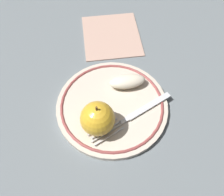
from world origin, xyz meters
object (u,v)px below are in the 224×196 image
plate (112,105)px  fork (134,115)px  apple_red_whole (98,119)px  apple_slice_front (127,81)px  napkin_folded (112,35)px

plate → fork: 0.05m
fork → apple_red_whole: bearing=-13.4°
fork → plate: bearing=-64.8°
apple_slice_front → napkin_folded: 0.17m
apple_red_whole → plate: bearing=62.0°
apple_red_whole → napkin_folded: size_ratio=0.46×
apple_slice_front → napkin_folded: apple_slice_front is taller
plate → fork: bearing=-33.1°
apple_red_whole → fork: bearing=18.3°
fork → napkin_folded: size_ratio=1.08×
apple_slice_front → fork: (0.01, -0.07, -0.01)m
plate → napkin_folded: plate is taller
apple_red_whole → apple_slice_front: (0.06, 0.10, -0.02)m
apple_red_whole → apple_slice_front: apple_red_whole is taller
apple_slice_front → fork: 0.08m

